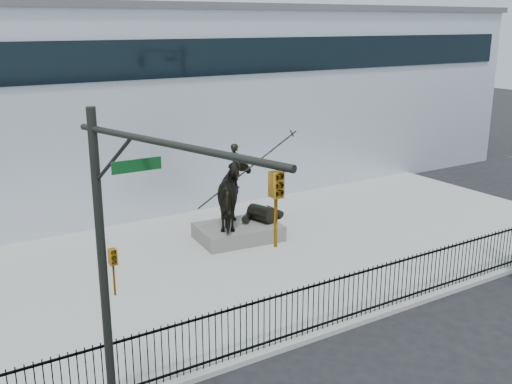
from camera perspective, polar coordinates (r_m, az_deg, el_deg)
ground at (r=16.98m, az=10.60°, el=-14.35°), size 120.00×120.00×0.00m
plaza at (r=22.00m, az=-1.88°, el=-6.57°), size 30.00×12.00×0.15m
building at (r=32.47m, az=-13.81°, el=8.40°), size 44.00×14.00×9.00m
picket_fence at (r=17.37m, az=7.92°, el=-10.11°), size 22.10×0.10×1.50m
statue_plinth at (r=23.80m, az=-1.70°, el=-3.83°), size 3.40×2.51×0.60m
equestrian_statue at (r=23.35m, az=-1.60°, el=-0.23°), size 4.06×2.73×3.45m
traffic_signal_left at (r=11.43m, az=-11.95°, el=-7.35°), size 1.52×4.84×7.00m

